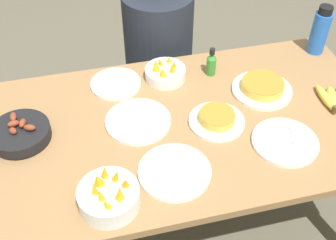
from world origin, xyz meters
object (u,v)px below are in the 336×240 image
(empty_plate_near_front, at_px, (138,121))
(water_bottle, at_px, (320,31))
(empty_plate_far_left, at_px, (285,142))
(hot_sauce_bottle, at_px, (211,63))
(person_figure, at_px, (159,72))
(fruit_bowl_mango, at_px, (109,196))
(frittata_plate_side, at_px, (217,119))
(empty_plate_far_right, at_px, (116,84))
(frittata_plate_center, at_px, (262,88))
(skillet, at_px, (19,134))
(empty_plate_mid_edge, at_px, (175,172))
(fruit_bowl_citrus, at_px, (165,72))

(empty_plate_near_front, relative_size, water_bottle, 1.10)
(empty_plate_near_front, xyz_separation_m, empty_plate_far_left, (0.51, -0.24, 0.00))
(hot_sauce_bottle, bearing_deg, person_figure, 111.54)
(fruit_bowl_mango, height_order, water_bottle, water_bottle)
(empty_plate_near_front, height_order, empty_plate_far_left, same)
(frittata_plate_side, relative_size, empty_plate_far_right, 1.01)
(frittata_plate_center, relative_size, water_bottle, 1.09)
(skillet, height_order, empty_plate_near_front, skillet)
(skillet, xyz_separation_m, empty_plate_far_left, (0.96, -0.26, -0.02))
(skillet, distance_m, empty_plate_near_front, 0.45)
(empty_plate_mid_edge, distance_m, person_figure, 0.95)
(frittata_plate_center, xyz_separation_m, hot_sauce_bottle, (-0.17, 0.17, 0.04))
(empty_plate_near_front, bearing_deg, water_bottle, 17.40)
(water_bottle, bearing_deg, frittata_plate_center, -148.53)
(empty_plate_near_front, relative_size, fruit_bowl_citrus, 1.45)
(frittata_plate_side, xyz_separation_m, fruit_bowl_citrus, (-0.13, 0.32, 0.01))
(empty_plate_far_left, distance_m, fruit_bowl_citrus, 0.60)
(fruit_bowl_mango, bearing_deg, empty_plate_far_right, 79.64)
(frittata_plate_center, height_order, empty_plate_far_left, frittata_plate_center)
(empty_plate_far_left, bearing_deg, person_figure, 108.69)
(frittata_plate_side, height_order, empty_plate_mid_edge, frittata_plate_side)
(skillet, xyz_separation_m, water_bottle, (1.36, 0.27, 0.08))
(skillet, relative_size, fruit_bowl_citrus, 1.78)
(empty_plate_near_front, bearing_deg, fruit_bowl_mango, -114.51)
(fruit_bowl_mango, xyz_separation_m, water_bottle, (1.07, 0.64, 0.07))
(frittata_plate_side, distance_m, empty_plate_far_left, 0.27)
(empty_plate_near_front, relative_size, empty_plate_far_right, 1.19)
(frittata_plate_center, height_order, empty_plate_near_front, frittata_plate_center)
(empty_plate_far_left, xyz_separation_m, person_figure, (-0.29, 0.86, -0.26))
(frittata_plate_side, distance_m, water_bottle, 0.71)
(empty_plate_far_right, bearing_deg, hot_sauce_bottle, -2.48)
(fruit_bowl_mango, bearing_deg, frittata_plate_side, 31.23)
(frittata_plate_center, distance_m, empty_plate_near_front, 0.55)
(frittata_plate_side, distance_m, person_figure, 0.75)
(frittata_plate_side, xyz_separation_m, water_bottle, (0.61, 0.36, 0.09))
(frittata_plate_center, height_order, frittata_plate_side, same)
(empty_plate_near_front, xyz_separation_m, empty_plate_mid_edge, (0.08, -0.28, 0.00))
(fruit_bowl_citrus, height_order, hot_sauce_bottle, hot_sauce_bottle)
(skillet, xyz_separation_m, empty_plate_far_right, (0.40, 0.23, -0.02))
(empty_plate_far_left, height_order, fruit_bowl_mango, fruit_bowl_mango)
(frittata_plate_center, xyz_separation_m, empty_plate_mid_edge, (-0.47, -0.34, -0.01))
(water_bottle, bearing_deg, fruit_bowl_mango, -149.20)
(frittata_plate_side, relative_size, hot_sauce_bottle, 1.66)
(empty_plate_far_left, bearing_deg, water_bottle, 52.82)
(empty_plate_far_right, relative_size, empty_plate_mid_edge, 0.84)
(fruit_bowl_citrus, bearing_deg, empty_plate_far_left, -54.92)
(empty_plate_far_left, relative_size, water_bottle, 1.06)
(hot_sauce_bottle, xyz_separation_m, person_figure, (-0.15, 0.38, -0.31))
(empty_plate_mid_edge, distance_m, water_bottle, 1.01)
(empty_plate_near_front, distance_m, fruit_bowl_mango, 0.39)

